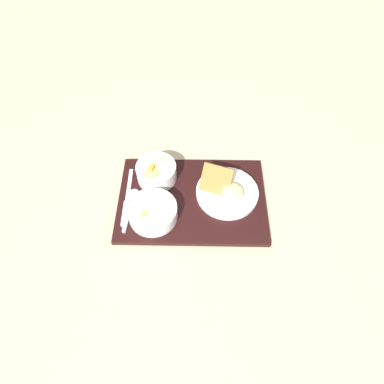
{
  "coord_description": "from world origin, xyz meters",
  "views": [
    {
      "loc": [
        0.09,
        -0.56,
        0.84
      ],
      "look_at": [
        0.0,
        0.0,
        0.05
      ],
      "focal_mm": 32.0,
      "sensor_mm": 36.0,
      "label": 1
    }
  ],
  "objects_px": {
    "bowl_salad": "(156,171)",
    "plate_main": "(227,191)",
    "spoon": "(132,201)",
    "knife": "(126,206)",
    "bowl_soup": "(153,211)"
  },
  "relations": [
    {
      "from": "bowl_salad",
      "to": "plate_main",
      "type": "xyz_separation_m",
      "value": [
        0.22,
        -0.03,
        -0.01
      ]
    },
    {
      "from": "spoon",
      "to": "bowl_salad",
      "type": "bearing_deg",
      "value": -29.63
    },
    {
      "from": "plate_main",
      "to": "knife",
      "type": "xyz_separation_m",
      "value": [
        -0.28,
        -0.09,
        -0.01
      ]
    },
    {
      "from": "knife",
      "to": "spoon",
      "type": "bearing_deg",
      "value": -40.26
    },
    {
      "from": "bowl_salad",
      "to": "spoon",
      "type": "relative_size",
      "value": 0.82
    },
    {
      "from": "bowl_salad",
      "to": "bowl_soup",
      "type": "bearing_deg",
      "value": -81.41
    },
    {
      "from": "knife",
      "to": "plate_main",
      "type": "bearing_deg",
      "value": -80.82
    },
    {
      "from": "bowl_soup",
      "to": "knife",
      "type": "relative_size",
      "value": 0.67
    },
    {
      "from": "bowl_soup",
      "to": "knife",
      "type": "xyz_separation_m",
      "value": [
        -0.08,
        0.02,
        -0.02
      ]
    },
    {
      "from": "bowl_soup",
      "to": "spoon",
      "type": "xyz_separation_m",
      "value": [
        -0.07,
        0.04,
        -0.02
      ]
    },
    {
      "from": "knife",
      "to": "bowl_salad",
      "type": "bearing_deg",
      "value": -37.04
    },
    {
      "from": "bowl_salad",
      "to": "spoon",
      "type": "bearing_deg",
      "value": -117.13
    },
    {
      "from": "bowl_salad",
      "to": "bowl_soup",
      "type": "relative_size",
      "value": 0.88
    },
    {
      "from": "plate_main",
      "to": "knife",
      "type": "bearing_deg",
      "value": -161.6
    },
    {
      "from": "bowl_soup",
      "to": "knife",
      "type": "distance_m",
      "value": 0.09
    }
  ]
}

